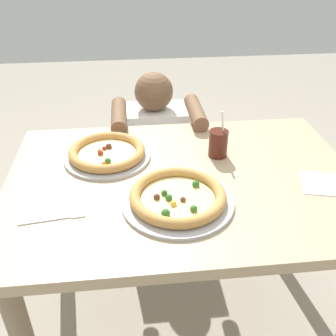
{
  "coord_description": "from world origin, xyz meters",
  "views": [
    {
      "loc": [
        -0.18,
        -1.15,
        1.52
      ],
      "look_at": [
        -0.05,
        0.02,
        0.78
      ],
      "focal_mm": 41.57,
      "sensor_mm": 36.0,
      "label": 1
    }
  ],
  "objects_px": {
    "drink_cup_colored": "(218,143)",
    "diner_seated": "(155,160)",
    "pizza_near": "(178,198)",
    "pizza_far": "(107,153)",
    "fork": "(56,218)"
  },
  "relations": [
    {
      "from": "pizza_near",
      "to": "pizza_far",
      "type": "relative_size",
      "value": 1.1
    },
    {
      "from": "pizza_far",
      "to": "fork",
      "type": "height_order",
      "value": "pizza_far"
    },
    {
      "from": "pizza_near",
      "to": "fork",
      "type": "relative_size",
      "value": 1.81
    },
    {
      "from": "pizza_near",
      "to": "fork",
      "type": "height_order",
      "value": "pizza_near"
    },
    {
      "from": "pizza_near",
      "to": "pizza_far",
      "type": "xyz_separation_m",
      "value": [
        -0.23,
        0.32,
        -0.0
      ]
    },
    {
      "from": "pizza_far",
      "to": "fork",
      "type": "distance_m",
      "value": 0.39
    },
    {
      "from": "drink_cup_colored",
      "to": "pizza_far",
      "type": "bearing_deg",
      "value": 176.5
    },
    {
      "from": "diner_seated",
      "to": "pizza_far",
      "type": "bearing_deg",
      "value": -112.58
    },
    {
      "from": "pizza_far",
      "to": "drink_cup_colored",
      "type": "height_order",
      "value": "drink_cup_colored"
    },
    {
      "from": "pizza_far",
      "to": "drink_cup_colored",
      "type": "relative_size",
      "value": 1.78
    },
    {
      "from": "pizza_near",
      "to": "drink_cup_colored",
      "type": "xyz_separation_m",
      "value": [
        0.2,
        0.29,
        0.03
      ]
    },
    {
      "from": "drink_cup_colored",
      "to": "diner_seated",
      "type": "bearing_deg",
      "value": 110.02
    },
    {
      "from": "drink_cup_colored",
      "to": "pizza_near",
      "type": "bearing_deg",
      "value": -123.97
    },
    {
      "from": "pizza_near",
      "to": "fork",
      "type": "xyz_separation_m",
      "value": [
        -0.38,
        -0.04,
        -0.02
      ]
    },
    {
      "from": "pizza_near",
      "to": "drink_cup_colored",
      "type": "height_order",
      "value": "drink_cup_colored"
    }
  ]
}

